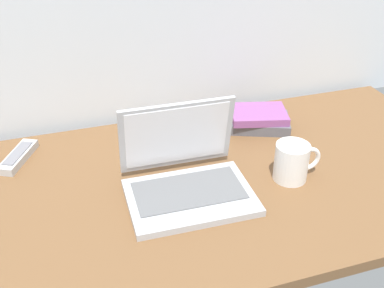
{
  "coord_description": "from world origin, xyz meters",
  "views": [
    {
      "loc": [
        -0.33,
        -0.94,
        0.75
      ],
      "look_at": [
        -0.03,
        0.0,
        0.15
      ],
      "focal_mm": 43.35,
      "sensor_mm": 36.0,
      "label": 1
    }
  ],
  "objects_px": {
    "remote_control_near": "(172,130)",
    "remote_control_far": "(18,157)",
    "laptop": "(185,175)",
    "book_stack": "(258,119)",
    "coffee_mug": "(292,161)"
  },
  "relations": [
    {
      "from": "coffee_mug",
      "to": "remote_control_far",
      "type": "xyz_separation_m",
      "value": [
        -0.69,
        0.31,
        -0.04
      ]
    },
    {
      "from": "laptop",
      "to": "remote_control_near",
      "type": "bearing_deg",
      "value": 81.08
    },
    {
      "from": "book_stack",
      "to": "remote_control_near",
      "type": "bearing_deg",
      "value": 171.54
    },
    {
      "from": "coffee_mug",
      "to": "remote_control_near",
      "type": "bearing_deg",
      "value": 126.43
    },
    {
      "from": "book_stack",
      "to": "laptop",
      "type": "bearing_deg",
      "value": -141.99
    },
    {
      "from": "coffee_mug",
      "to": "remote_control_far",
      "type": "height_order",
      "value": "coffee_mug"
    },
    {
      "from": "remote_control_far",
      "to": "remote_control_near",
      "type": "bearing_deg",
      "value": 1.28
    },
    {
      "from": "book_stack",
      "to": "remote_control_far",
      "type": "bearing_deg",
      "value": 177.62
    },
    {
      "from": "coffee_mug",
      "to": "remote_control_near",
      "type": "relative_size",
      "value": 0.79
    },
    {
      "from": "laptop",
      "to": "remote_control_near",
      "type": "distance_m",
      "value": 0.29
    },
    {
      "from": "remote_control_near",
      "to": "remote_control_far",
      "type": "relative_size",
      "value": 1.0
    },
    {
      "from": "coffee_mug",
      "to": "remote_control_far",
      "type": "bearing_deg",
      "value": 155.75
    },
    {
      "from": "remote_control_near",
      "to": "remote_control_far",
      "type": "height_order",
      "value": "same"
    },
    {
      "from": "laptop",
      "to": "book_stack",
      "type": "relative_size",
      "value": 1.4
    },
    {
      "from": "coffee_mug",
      "to": "remote_control_far",
      "type": "relative_size",
      "value": 0.79
    }
  ]
}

